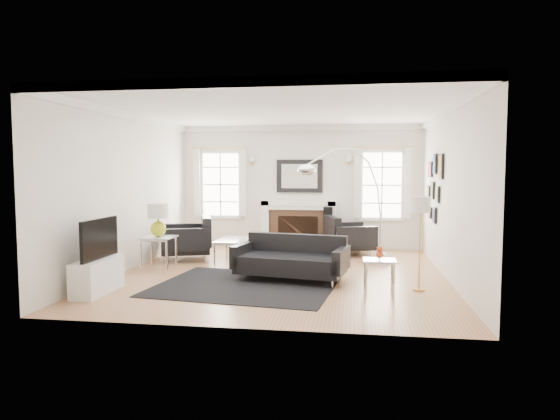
% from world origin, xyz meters
% --- Properties ---
extents(floor, '(6.00, 6.00, 0.00)m').
position_xyz_m(floor, '(0.00, 0.00, 0.00)').
color(floor, '#9E6642').
rests_on(floor, ground).
extents(back_wall, '(5.50, 0.04, 2.80)m').
position_xyz_m(back_wall, '(0.00, 3.00, 1.40)').
color(back_wall, silver).
rests_on(back_wall, floor).
extents(front_wall, '(5.50, 0.04, 2.80)m').
position_xyz_m(front_wall, '(0.00, -3.00, 1.40)').
color(front_wall, silver).
rests_on(front_wall, floor).
extents(left_wall, '(0.04, 6.00, 2.80)m').
position_xyz_m(left_wall, '(-2.75, 0.00, 1.40)').
color(left_wall, silver).
rests_on(left_wall, floor).
extents(right_wall, '(0.04, 6.00, 2.80)m').
position_xyz_m(right_wall, '(2.75, 0.00, 1.40)').
color(right_wall, silver).
rests_on(right_wall, floor).
extents(ceiling, '(5.50, 6.00, 0.02)m').
position_xyz_m(ceiling, '(0.00, 0.00, 2.80)').
color(ceiling, white).
rests_on(ceiling, back_wall).
extents(crown_molding, '(5.50, 6.00, 0.12)m').
position_xyz_m(crown_molding, '(0.00, 0.00, 2.74)').
color(crown_molding, white).
rests_on(crown_molding, back_wall).
extents(fireplace, '(1.70, 0.69, 1.11)m').
position_xyz_m(fireplace, '(0.00, 2.79, 0.54)').
color(fireplace, white).
rests_on(fireplace, floor).
extents(mantel_mirror, '(1.05, 0.07, 0.75)m').
position_xyz_m(mantel_mirror, '(0.00, 2.95, 1.65)').
color(mantel_mirror, black).
rests_on(mantel_mirror, back_wall).
extents(window_left, '(1.24, 0.15, 1.62)m').
position_xyz_m(window_left, '(-1.85, 2.95, 1.46)').
color(window_left, white).
rests_on(window_left, back_wall).
extents(window_right, '(1.24, 0.15, 1.62)m').
position_xyz_m(window_right, '(1.85, 2.95, 1.46)').
color(window_right, white).
rests_on(window_right, back_wall).
extents(gallery_wall, '(0.04, 1.73, 1.29)m').
position_xyz_m(gallery_wall, '(2.72, 1.30, 1.53)').
color(gallery_wall, black).
rests_on(gallery_wall, right_wall).
extents(tv_unit, '(0.35, 1.00, 1.09)m').
position_xyz_m(tv_unit, '(-2.44, -1.70, 0.33)').
color(tv_unit, white).
rests_on(tv_unit, floor).
extents(area_rug, '(2.94, 2.55, 0.01)m').
position_xyz_m(area_rug, '(-0.41, -0.94, 0.01)').
color(area_rug, black).
rests_on(area_rug, floor).
extents(sofa, '(1.92, 1.13, 0.59)m').
position_xyz_m(sofa, '(0.24, -0.40, 0.32)').
color(sofa, black).
rests_on(sofa, floor).
extents(armchair_left, '(1.22, 1.30, 0.71)m').
position_xyz_m(armchair_left, '(-2.02, 1.13, 0.40)').
color(armchair_left, black).
rests_on(armchair_left, floor).
extents(armchair_right, '(1.16, 1.23, 0.68)m').
position_xyz_m(armchair_right, '(1.09, 2.16, 0.38)').
color(armchair_right, black).
rests_on(armchair_right, floor).
extents(coffee_table, '(1.01, 1.01, 0.45)m').
position_xyz_m(coffee_table, '(-0.87, 1.01, 0.42)').
color(coffee_table, silver).
rests_on(coffee_table, floor).
extents(side_table_left, '(0.55, 0.55, 0.61)m').
position_xyz_m(side_table_left, '(-2.20, -0.00, 0.50)').
color(side_table_left, silver).
rests_on(side_table_left, floor).
extents(nesting_table, '(0.46, 0.39, 0.51)m').
position_xyz_m(nesting_table, '(1.60, -1.21, 0.40)').
color(nesting_table, silver).
rests_on(nesting_table, floor).
extents(gourd_lamp, '(0.37, 0.37, 0.59)m').
position_xyz_m(gourd_lamp, '(-2.20, -0.00, 0.95)').
color(gourd_lamp, '#B3B016').
rests_on(gourd_lamp, side_table_left).
extents(orange_vase, '(0.11, 0.11, 0.17)m').
position_xyz_m(orange_vase, '(1.60, -1.21, 0.61)').
color(orange_vase, '#B83717').
rests_on(orange_vase, nesting_table).
extents(arc_floor_lamp, '(1.60, 1.48, 2.26)m').
position_xyz_m(arc_floor_lamp, '(1.08, 0.71, 1.22)').
color(arc_floor_lamp, silver).
rests_on(arc_floor_lamp, floor).
extents(stick_floor_lamp, '(0.28, 0.28, 1.40)m').
position_xyz_m(stick_floor_lamp, '(2.20, -0.88, 1.21)').
color(stick_floor_lamp, gold).
rests_on(stick_floor_lamp, floor).
extents(speaker_tower, '(0.21, 0.21, 0.98)m').
position_xyz_m(speaker_tower, '(0.68, 2.65, 0.49)').
color(speaker_tower, black).
rests_on(speaker_tower, floor).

